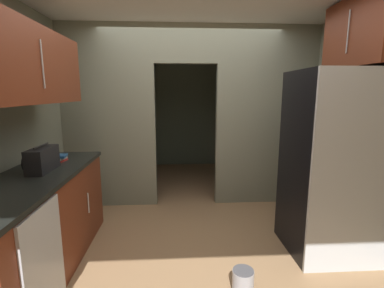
# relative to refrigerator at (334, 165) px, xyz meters

# --- Properties ---
(ground) EXTENTS (20.00, 20.00, 0.00)m
(ground) POSITION_rel_refrigerator_xyz_m (-1.37, 0.10, -0.93)
(ground) COLOR #93704C
(kitchen_partition) EXTENTS (3.62, 0.12, 2.57)m
(kitchen_partition) POSITION_rel_refrigerator_xyz_m (-1.35, 1.37, 0.42)
(kitchen_partition) COLOR gray
(kitchen_partition) RESTS_ON ground
(adjoining_room_shell) EXTENTS (3.62, 2.41, 2.57)m
(adjoining_room_shell) POSITION_rel_refrigerator_xyz_m (-1.37, 3.06, 0.36)
(adjoining_room_shell) COLOR slate
(adjoining_room_shell) RESTS_ON ground
(refrigerator) EXTENTS (0.86, 0.80, 1.86)m
(refrigerator) POSITION_rel_refrigerator_xyz_m (0.00, 0.00, 0.00)
(refrigerator) COLOR black
(refrigerator) RESTS_ON ground
(lower_cabinet_run) EXTENTS (0.66, 2.03, 0.93)m
(lower_cabinet_run) POSITION_rel_refrigerator_xyz_m (-2.85, -0.22, -0.46)
(lower_cabinet_run) COLOR maroon
(lower_cabinet_run) RESTS_ON ground
(dishwasher) EXTENTS (0.02, 0.56, 0.87)m
(dishwasher) POSITION_rel_refrigerator_xyz_m (-2.53, -0.78, -0.50)
(dishwasher) COLOR #B7BABC
(dishwasher) RESTS_ON ground
(upper_cabinet_counterside) EXTENTS (0.36, 1.82, 0.64)m
(upper_cabinet_counterside) POSITION_rel_refrigerator_xyz_m (-2.85, -0.22, 0.94)
(upper_cabinet_counterside) COLOR maroon
(upper_cabinet_fridgeside) EXTENTS (0.36, 0.94, 0.67)m
(upper_cabinet_fridgeside) POSITION_rel_refrigerator_xyz_m (0.26, 0.10, 1.29)
(upper_cabinet_fridgeside) COLOR maroon
(boombox) EXTENTS (0.17, 0.38, 0.25)m
(boombox) POSITION_rel_refrigerator_xyz_m (-2.82, -0.06, 0.11)
(boombox) COLOR black
(boombox) RESTS_ON lower_cabinet_run
(book_stack) EXTENTS (0.15, 0.18, 0.07)m
(book_stack) POSITION_rel_refrigerator_xyz_m (-2.82, 0.32, 0.03)
(book_stack) COLOR red
(book_stack) RESTS_ON lower_cabinet_run
(paint_can) EXTENTS (0.18, 0.18, 0.20)m
(paint_can) POSITION_rel_refrigerator_xyz_m (-1.05, -0.59, -0.83)
(paint_can) COLOR #99999E
(paint_can) RESTS_ON ground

